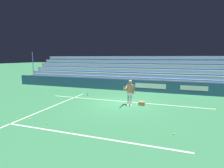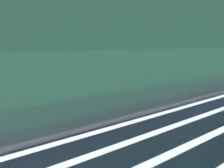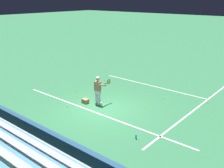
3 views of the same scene
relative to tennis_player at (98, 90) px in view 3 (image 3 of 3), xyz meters
name	(u,v)px [view 3 (image 3 of 3)]	position (x,y,z in m)	size (l,w,h in m)	color
ground_plane	(102,110)	(0.69, -0.47, -0.89)	(160.00, 160.00, 0.00)	#337A4C
court_baseline_white	(96,113)	(0.69, -0.97, -0.89)	(12.00, 0.10, 0.01)	white
court_sideline_white	(199,107)	(4.80, 3.53, -0.89)	(0.10, 12.00, 0.01)	white
court_service_line_white	(152,86)	(0.69, 5.03, -0.89)	(8.22, 0.10, 0.01)	white
back_wall_sponsor_board	(30,132)	(0.68, -5.18, -0.34)	(27.49, 0.25, 1.10)	navy
tennis_player	(98,90)	(0.00, 0.00, 0.00)	(0.58, 0.99, 1.71)	silver
ball_box_cardboard	(85,101)	(-0.76, -0.36, -0.76)	(0.40, 0.30, 0.26)	#A87F51
tennis_ball_midcourt	(75,91)	(-2.81, 0.70, -0.86)	(0.07, 0.07, 0.07)	#CCE533
tennis_ball_near_player	(179,95)	(3.07, 4.45, -0.86)	(0.07, 0.07, 0.07)	#CCE533
tennis_ball_on_baseline	(163,98)	(2.55, 3.36, -0.86)	(0.07, 0.07, 0.07)	#CCE533
tennis_ball_far_left	(196,101)	(4.34, 4.26, -0.86)	(0.07, 0.07, 0.07)	#CCE533
tennis_ball_stray_back	(67,106)	(-1.22, -1.43, -0.86)	(0.07, 0.07, 0.07)	#CCE533
tennis_ball_by_box	(208,103)	(5.02, 4.41, -0.86)	(0.07, 0.07, 0.07)	#CCE533
tennis_ball_far_right	(81,106)	(-0.58, -0.90, -0.86)	(0.07, 0.07, 0.07)	#CCE533
tennis_ball_toward_net	(105,80)	(-2.79, 3.73, -0.86)	(0.07, 0.07, 0.07)	#CCE533
water_bottle	(136,137)	(4.06, -1.88, -0.78)	(0.07, 0.07, 0.22)	#33B2E5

